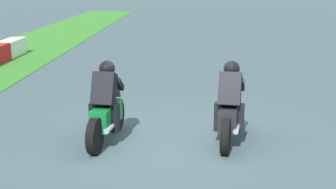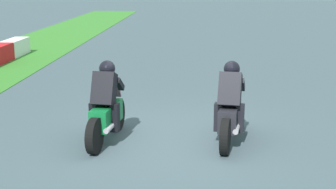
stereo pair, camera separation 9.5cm
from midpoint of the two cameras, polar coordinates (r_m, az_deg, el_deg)
name	(u,v)px [view 1 (the left image)]	position (r m, az deg, el deg)	size (l,w,h in m)	color
ground_plane	(172,142)	(9.32, 0.22, -5.42)	(120.00, 120.00, 0.00)	#3C4D54
rider_lane_a	(230,109)	(9.22, 6.82, -1.69)	(2.03, 0.61, 1.51)	black
rider_lane_b	(106,109)	(9.25, -7.38, -1.66)	(2.04, 0.59, 1.51)	black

